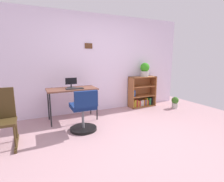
# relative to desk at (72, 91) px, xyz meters

# --- Properties ---
(ground_plane) EXTENTS (6.24, 6.24, 0.00)m
(ground_plane) POSITION_rel_desk_xyz_m (0.71, -1.65, -0.67)
(ground_plane) COLOR #B1888F
(wall_back) EXTENTS (5.20, 0.12, 2.48)m
(wall_back) POSITION_rel_desk_xyz_m (0.71, 0.50, 0.57)
(wall_back) COLOR silver
(wall_back) RESTS_ON ground_plane
(desk) EXTENTS (1.08, 0.54, 0.73)m
(desk) POSITION_rel_desk_xyz_m (0.00, 0.00, 0.00)
(desk) COLOR brown
(desk) RESTS_ON ground_plane
(monitor) EXTENTS (0.25, 0.19, 0.23)m
(monitor) POSITION_rel_desk_xyz_m (0.00, 0.05, 0.17)
(monitor) COLOR #262628
(monitor) RESTS_ON desk
(keyboard) EXTENTS (0.38, 0.14, 0.02)m
(keyboard) POSITION_rel_desk_xyz_m (0.04, -0.11, 0.07)
(keyboard) COLOR black
(keyboard) RESTS_ON desk
(office_chair) EXTENTS (0.52, 0.55, 0.82)m
(office_chair) POSITION_rel_desk_xyz_m (0.05, -0.73, -0.31)
(office_chair) COLOR black
(office_chair) RESTS_ON ground_plane
(rocking_chair) EXTENTS (0.42, 0.64, 0.92)m
(rocking_chair) POSITION_rel_desk_xyz_m (-1.28, -0.69, -0.20)
(rocking_chair) COLOR #423117
(rocking_chair) RESTS_ON ground_plane
(bookshelf_low) EXTENTS (0.79, 0.30, 0.87)m
(bookshelf_low) POSITION_rel_desk_xyz_m (2.06, 0.30, -0.29)
(bookshelf_low) COLOR #9D5D31
(bookshelf_low) RESTS_ON ground_plane
(potted_plant_on_shelf) EXTENTS (0.26, 0.26, 0.39)m
(potted_plant_on_shelf) POSITION_rel_desk_xyz_m (2.12, 0.25, 0.41)
(potted_plant_on_shelf) COLOR #B7B2A8
(potted_plant_on_shelf) RESTS_ON bookshelf_low
(potted_plant_floor) EXTENTS (0.19, 0.19, 0.32)m
(potted_plant_floor) POSITION_rel_desk_xyz_m (2.81, -0.28, -0.50)
(potted_plant_floor) COLOR #B7B2A8
(potted_plant_floor) RESTS_ON ground_plane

